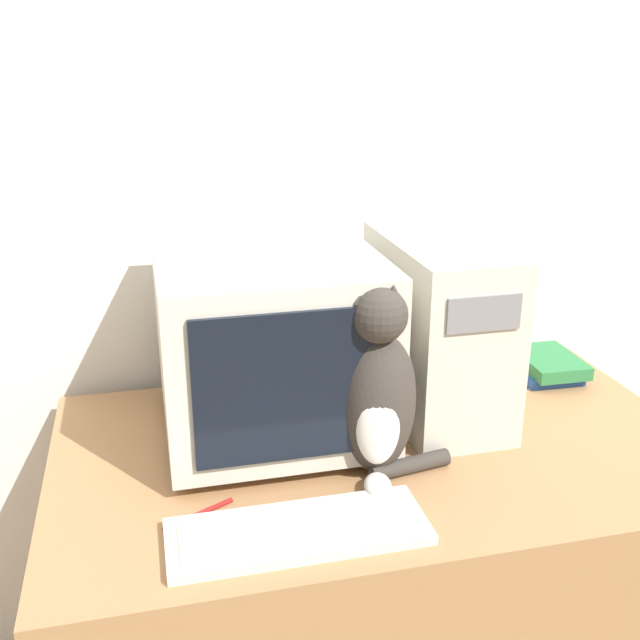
# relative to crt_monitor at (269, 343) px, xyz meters

# --- Properties ---
(wall_back) EXTENTS (7.00, 0.05, 2.50)m
(wall_back) POSITION_rel_crt_monitor_xyz_m (0.21, 0.34, 0.28)
(wall_back) COLOR silver
(wall_back) RESTS_ON ground_plane
(desk) EXTENTS (1.37, 0.79, 0.77)m
(desk) POSITION_rel_crt_monitor_xyz_m (0.21, -0.12, -0.59)
(desk) COLOR #9E7047
(desk) RESTS_ON ground_plane
(crt_monitor) EXTENTS (0.45, 0.49, 0.40)m
(crt_monitor) POSITION_rel_crt_monitor_xyz_m (0.00, 0.00, 0.00)
(crt_monitor) COLOR beige
(crt_monitor) RESTS_ON desk
(computer_tower) EXTENTS (0.22, 0.45, 0.40)m
(computer_tower) POSITION_rel_crt_monitor_xyz_m (0.39, 0.02, -0.01)
(computer_tower) COLOR beige
(computer_tower) RESTS_ON desk
(keyboard) EXTENTS (0.45, 0.16, 0.02)m
(keyboard) POSITION_rel_crt_monitor_xyz_m (-0.02, -0.39, -0.20)
(keyboard) COLOR silver
(keyboard) RESTS_ON desk
(cat) EXTENTS (0.24, 0.23, 0.40)m
(cat) POSITION_rel_crt_monitor_xyz_m (0.17, -0.22, -0.03)
(cat) COLOR #38332D
(cat) RESTS_ON desk
(book_stack) EXTENTS (0.16, 0.20, 0.05)m
(book_stack) POSITION_rel_crt_monitor_xyz_m (0.74, 0.12, -0.18)
(book_stack) COLOR #234793
(book_stack) RESTS_ON desk
(pen) EXTENTS (0.13, 0.07, 0.01)m
(pen) POSITION_rel_crt_monitor_xyz_m (-0.19, -0.29, -0.20)
(pen) COLOR maroon
(pen) RESTS_ON desk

